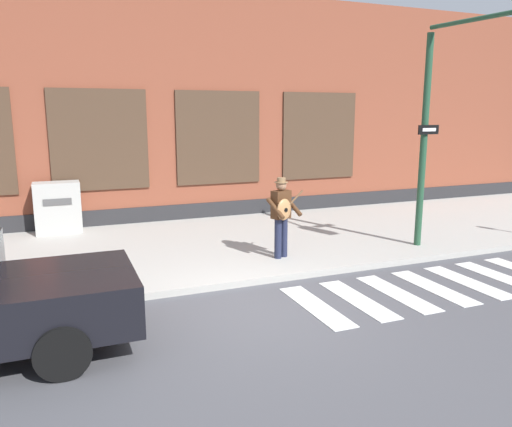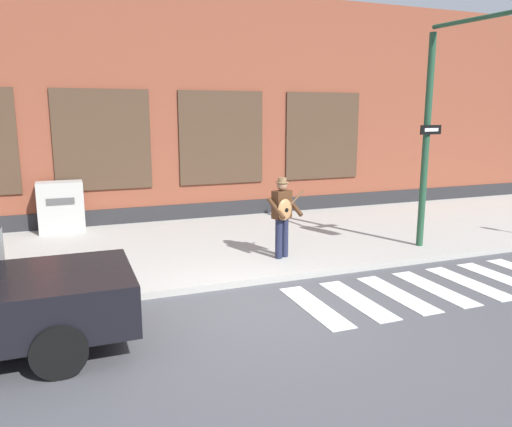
{
  "view_description": "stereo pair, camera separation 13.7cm",
  "coord_description": "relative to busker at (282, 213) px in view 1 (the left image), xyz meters",
  "views": [
    {
      "loc": [
        -2.76,
        -6.94,
        3.06
      ],
      "look_at": [
        0.6,
        1.35,
        1.27
      ],
      "focal_mm": 35.0,
      "sensor_mm": 36.0,
      "label": 1
    },
    {
      "loc": [
        -2.63,
        -6.99,
        3.06
      ],
      "look_at": [
        0.6,
        1.35,
        1.27
      ],
      "focal_mm": 35.0,
      "sensor_mm": 36.0,
      "label": 2
    }
  ],
  "objects": [
    {
      "name": "crosswalk",
      "position": [
        1.9,
        -2.38,
        -1.07
      ],
      "size": [
        5.2,
        1.9,
        0.01
      ],
      "color": "silver",
      "rests_on": "ground"
    },
    {
      "name": "utility_box",
      "position": [
        -4.24,
        4.12,
        -0.31
      ],
      "size": [
        1.09,
        0.6,
        1.28
      ],
      "color": "#ADADA8",
      "rests_on": "sidewalk"
    },
    {
      "name": "ground_plane",
      "position": [
        -1.48,
        -2.12,
        -1.07
      ],
      "size": [
        160.0,
        160.0,
        0.0
      ],
      "primitive_type": "plane",
      "color": "#4C4C51"
    },
    {
      "name": "traffic_light",
      "position": [
        3.45,
        -1.24,
        2.39
      ],
      "size": [
        0.74,
        2.65,
        4.81
      ],
      "color": "#234C33",
      "rests_on": "sidewalk"
    },
    {
      "name": "sidewalk",
      "position": [
        -1.48,
        1.75,
        -1.01
      ],
      "size": [
        28.0,
        5.65,
        0.12
      ],
      "color": "#ADAAA3",
      "rests_on": "ground"
    },
    {
      "name": "building_backdrop",
      "position": [
        -1.48,
        6.56,
        2.1
      ],
      "size": [
        28.0,
        4.06,
        6.36
      ],
      "color": "brown",
      "rests_on": "ground"
    },
    {
      "name": "busker",
      "position": [
        0.0,
        0.0,
        0.0
      ],
      "size": [
        0.78,
        0.66,
        1.67
      ],
      "color": "#1E233D",
      "rests_on": "sidewalk"
    }
  ]
}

